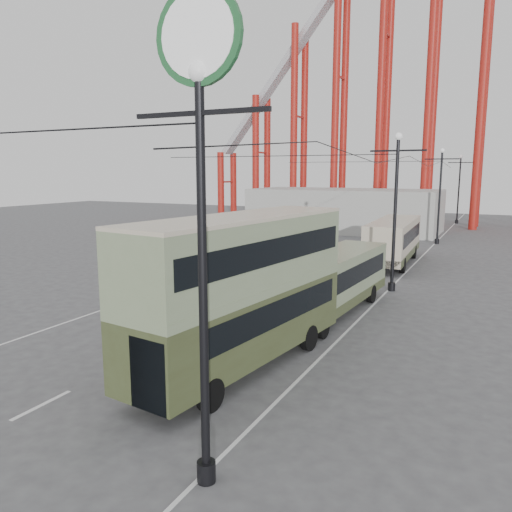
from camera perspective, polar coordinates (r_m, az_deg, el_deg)
The scene contains 12 objects.
ground at distance 17.93m, azimuth -16.14°, elevation -14.14°, with size 160.00×160.00×0.00m, color #474749.
road_markings at distance 34.64m, azimuth 5.25°, elevation -2.24°, with size 12.52×120.00×0.01m.
lamp_post_near at distance 10.64m, azimuth -6.40°, elevation 13.59°, with size 3.20×0.44×10.80m.
lamp_post_mid at distance 30.58m, azimuth 15.60°, elevation 4.72°, with size 3.20×0.44×9.32m.
lamp_post_far at distance 52.31m, azimuth 20.25°, elevation 6.39°, with size 3.20×0.44×9.32m.
lamp_post_distant at distance 74.20m, azimuth 22.17°, elevation 7.06°, with size 3.20×0.44×9.32m.
roller_coaster at distance 71.96m, azimuth 15.89°, elevation 21.99°, with size 52.95×5.00×55.48m.
fairground_shed at distance 61.61m, azimuth 10.06°, elevation 5.20°, with size 22.00×10.00×5.00m, color #A1A09B.
double_decker_bus at distance 17.88m, azimuth -1.55°, elevation -3.22°, with size 3.96×10.68×5.60m.
single_decker_green at distance 25.21m, azimuth 8.54°, elevation -2.81°, with size 3.18×10.97×3.06m.
single_decker_cream at distance 40.16m, azimuth 15.45°, elevation 1.85°, with size 3.22×11.03×3.40m.
pedestrian at distance 24.19m, azimuth 4.24°, elevation -5.17°, with size 0.69×0.45×1.88m, color black.
Camera 1 is at (11.33, -11.94, 7.12)m, focal length 35.00 mm.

